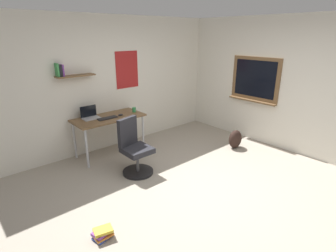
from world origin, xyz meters
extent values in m
plane|color=#9E9384|center=(0.00, 0.00, 0.00)|extent=(5.20, 5.20, 0.00)
cube|color=silver|center=(0.00, 2.45, 1.30)|extent=(5.00, 0.10, 2.60)
cube|color=brown|center=(-0.84, 2.30, 1.55)|extent=(0.68, 0.20, 0.02)
cube|color=#A51E1E|center=(0.29, 2.39, 1.55)|extent=(0.52, 0.01, 0.74)
cube|color=#3D934C|center=(-1.14, 2.33, 1.67)|extent=(0.03, 0.14, 0.22)
cube|color=black|center=(-1.09, 2.33, 1.66)|extent=(0.04, 0.14, 0.19)
cube|color=#7A3D99|center=(-1.05, 2.33, 1.66)|extent=(0.03, 0.14, 0.20)
cube|color=silver|center=(2.45, 0.00, 1.30)|extent=(0.10, 5.00, 2.60)
cube|color=brown|center=(2.38, 0.72, 1.35)|extent=(0.04, 1.10, 0.90)
cube|color=black|center=(2.37, 0.72, 1.35)|extent=(0.01, 0.94, 0.76)
cube|color=brown|center=(2.34, 0.72, 0.89)|extent=(0.12, 1.10, 0.03)
cube|color=brown|center=(-0.39, 2.05, 0.74)|extent=(1.32, 0.64, 0.03)
cylinder|color=#B7B7BC|center=(-0.99, 1.79, 0.36)|extent=(0.04, 0.04, 0.73)
cylinder|color=#B7B7BC|center=(0.21, 1.79, 0.36)|extent=(0.04, 0.04, 0.73)
cylinder|color=#B7B7BC|center=(-0.99, 2.31, 0.36)|extent=(0.04, 0.04, 0.73)
cylinder|color=#B7B7BC|center=(0.21, 2.31, 0.36)|extent=(0.04, 0.04, 0.73)
cylinder|color=black|center=(-0.44, 1.06, 0.02)|extent=(0.52, 0.52, 0.04)
cylinder|color=#4C4C51|center=(-0.44, 1.06, 0.21)|extent=(0.05, 0.05, 0.34)
cube|color=#232328|center=(-0.44, 1.06, 0.42)|extent=(0.44, 0.44, 0.09)
cube|color=#232328|center=(-0.49, 1.25, 0.71)|extent=(0.41, 0.16, 0.48)
cube|color=#ADAFB5|center=(-0.69, 2.16, 0.77)|extent=(0.31, 0.21, 0.02)
cube|color=black|center=(-0.69, 2.26, 0.88)|extent=(0.31, 0.01, 0.21)
cube|color=black|center=(-0.46, 1.97, 0.77)|extent=(0.37, 0.13, 0.02)
ellipsoid|color=#262628|center=(-0.18, 1.97, 0.78)|extent=(0.10, 0.06, 0.03)
cylinder|color=#338C4C|center=(0.17, 2.02, 0.80)|extent=(0.08, 0.08, 0.09)
ellipsoid|color=black|center=(1.69, 0.61, 0.19)|extent=(0.32, 0.22, 0.38)
cube|color=#3851B2|center=(-1.63, 0.07, 0.01)|extent=(0.24, 0.20, 0.03)
cube|color=orange|center=(-1.63, 0.05, 0.04)|extent=(0.21, 0.15, 0.02)
cube|color=#7A3D99|center=(-1.63, 0.07, 0.07)|extent=(0.24, 0.19, 0.04)
cube|color=gold|center=(-1.63, 0.05, 0.11)|extent=(0.24, 0.19, 0.04)
camera|label=1|loc=(-2.71, -2.34, 2.26)|focal=28.58mm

